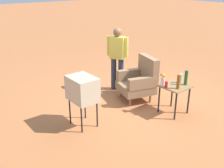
% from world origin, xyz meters
% --- Properties ---
extents(ground_plane, '(60.00, 60.00, 0.00)m').
position_xyz_m(ground_plane, '(0.00, 0.00, 0.00)').
color(ground_plane, '#B76B3D').
extents(armchair, '(0.97, 0.98, 1.06)m').
position_xyz_m(armchair, '(0.14, -0.07, 0.50)').
color(armchair, '#937047').
rests_on(armchair, ground).
extents(side_table, '(0.56, 0.56, 0.64)m').
position_xyz_m(side_table, '(1.12, -0.00, 0.55)').
color(side_table, black).
rests_on(side_table, ground).
extents(tv_on_stand, '(0.61, 0.46, 1.03)m').
position_xyz_m(tv_on_stand, '(0.31, -1.82, 0.78)').
color(tv_on_stand, black).
rests_on(tv_on_stand, ground).
extents(person_standing, '(0.51, 0.37, 1.64)m').
position_xyz_m(person_standing, '(-0.69, -0.07, 0.94)').
color(person_standing, '#2D3347').
rests_on(person_standing, ground).
extents(soda_can_red, '(0.07, 0.07, 0.12)m').
position_xyz_m(soda_can_red, '(1.05, -0.21, 0.70)').
color(soda_can_red, red).
rests_on(soda_can_red, side_table).
extents(bottle_wine_green, '(0.07, 0.07, 0.32)m').
position_xyz_m(bottle_wine_green, '(1.23, 0.21, 0.80)').
color(bottle_wine_green, '#1E5623').
rests_on(bottle_wine_green, side_table).
extents(bottle_short_clear, '(0.06, 0.06, 0.20)m').
position_xyz_m(bottle_short_clear, '(1.08, 0.23, 0.74)').
color(bottle_short_clear, silver).
rests_on(bottle_short_clear, side_table).
extents(bottle_tall_amber, '(0.07, 0.07, 0.30)m').
position_xyz_m(bottle_tall_amber, '(1.26, -0.10, 0.79)').
color(bottle_tall_amber, brown).
rests_on(bottle_tall_amber, side_table).
extents(flower_vase, '(0.15, 0.10, 0.27)m').
position_xyz_m(flower_vase, '(0.95, -0.21, 0.79)').
color(flower_vase, silver).
rests_on(flower_vase, side_table).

